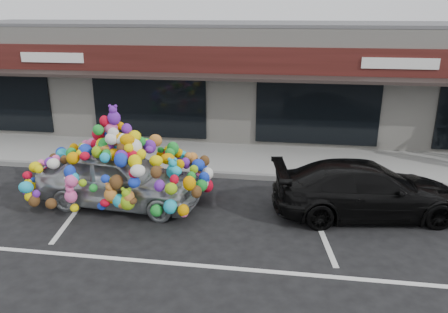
# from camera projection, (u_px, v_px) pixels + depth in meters

# --- Properties ---
(ground) EXTENTS (90.00, 90.00, 0.00)m
(ground) POSITION_uv_depth(u_px,v_px,m) (201.00, 213.00, 10.83)
(ground) COLOR black
(ground) RESTS_ON ground
(shop_building) EXTENTS (24.00, 7.20, 4.31)m
(shop_building) POSITION_uv_depth(u_px,v_px,m) (241.00, 76.00, 18.04)
(shop_building) COLOR beige
(shop_building) RESTS_ON ground
(sidewalk) EXTENTS (26.00, 3.00, 0.15)m
(sidewalk) POSITION_uv_depth(u_px,v_px,m) (225.00, 159.00, 14.55)
(sidewalk) COLOR gray
(sidewalk) RESTS_ON ground
(kerb) EXTENTS (26.00, 0.18, 0.16)m
(kerb) POSITION_uv_depth(u_px,v_px,m) (217.00, 175.00, 13.15)
(kerb) COLOR slate
(kerb) RESTS_ON ground
(parking_stripe_left) EXTENTS (0.73, 4.37, 0.01)m
(parking_stripe_left) POSITION_uv_depth(u_px,v_px,m) (83.00, 202.00, 11.47)
(parking_stripe_left) COLOR silver
(parking_stripe_left) RESTS_ON ground
(parking_stripe_mid) EXTENTS (0.73, 4.37, 0.01)m
(parking_stripe_mid) POSITION_uv_depth(u_px,v_px,m) (315.00, 217.00, 10.62)
(parking_stripe_mid) COLOR silver
(parking_stripe_mid) RESTS_ON ground
(lane_line) EXTENTS (14.00, 0.12, 0.01)m
(lane_line) POSITION_uv_depth(u_px,v_px,m) (279.00, 272.00, 8.39)
(lane_line) COLOR silver
(lane_line) RESTS_ON ground
(toy_car) EXTENTS (3.04, 4.63, 2.61)m
(toy_car) POSITION_uv_depth(u_px,v_px,m) (119.00, 172.00, 11.09)
(toy_car) COLOR #A4AAAE
(toy_car) RESTS_ON ground
(black_sedan) EXTENTS (2.55, 4.78, 1.32)m
(black_sedan) POSITION_uv_depth(u_px,v_px,m) (367.00, 190.00, 10.56)
(black_sedan) COLOR black
(black_sedan) RESTS_ON ground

